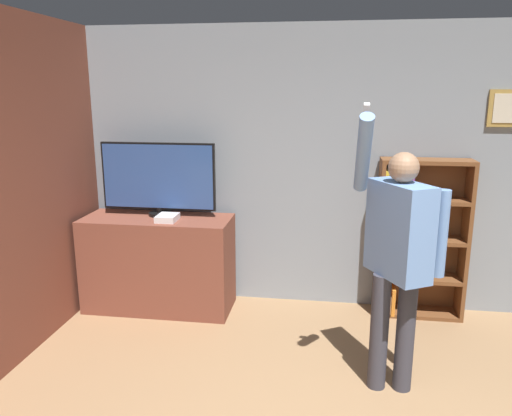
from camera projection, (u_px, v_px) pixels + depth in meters
name	position (u px, v px, depth m)	size (l,w,h in m)	color
wall_back	(345.00, 170.00, 4.77)	(7.02, 0.09, 2.70)	gray
tv_ledge	(159.00, 263.00, 4.85)	(1.41, 0.57, 0.91)	brown
television	(158.00, 178.00, 4.75)	(1.11, 0.22, 0.71)	black
game_console	(167.00, 218.00, 4.63)	(0.18, 0.22, 0.06)	white
bookshelf	(413.00, 238.00, 4.64)	(0.81, 0.28, 1.50)	brown
person	(398.00, 250.00, 3.37)	(0.63, 0.59, 2.03)	#383842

